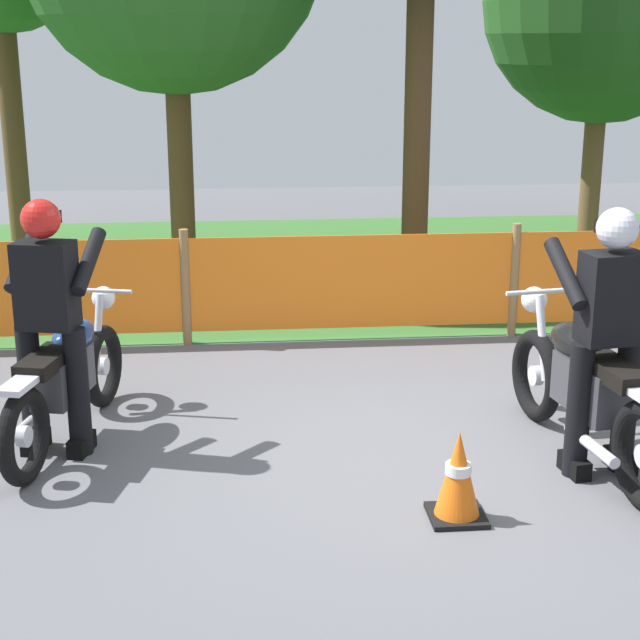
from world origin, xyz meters
name	(u,v)px	position (x,y,z in m)	size (l,w,h in m)	color
ground	(396,447)	(0.00, 0.00, -0.01)	(24.00, 24.00, 0.02)	#5B5B60
grass_verge	(320,265)	(0.00, 5.52, 0.01)	(24.00, 6.17, 0.01)	#386B2D
barrier_fence	(352,282)	(0.00, 2.43, 0.54)	(9.01, 0.08, 1.05)	olive
tree_rightmost	(605,2)	(3.93, 7.13, 3.12)	(3.20, 3.20, 4.73)	brown
motorcycle_lead	(585,389)	(1.17, -0.30, 0.48)	(0.62, 2.09, 0.99)	black
motorcycle_trailing	(66,377)	(-2.20, 0.32, 0.45)	(0.72, 1.93, 0.93)	black
rider_lead	(607,333)	(1.20, -0.50, 0.92)	(0.60, 0.61, 1.69)	black
rider_trailing	(50,318)	(-2.25, 0.14, 0.92)	(0.64, 0.65, 1.69)	black
traffic_cone	(458,476)	(0.17, -1.04, 0.26)	(0.32, 0.32, 0.53)	black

